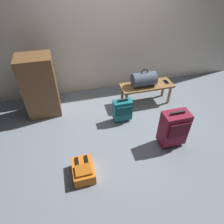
{
  "coord_description": "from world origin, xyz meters",
  "views": [
    {
      "loc": [
        -0.94,
        -2.12,
        2.35
      ],
      "look_at": [
        -0.29,
        0.36,
        0.25
      ],
      "focal_mm": 31.46,
      "sensor_mm": 36.0,
      "label": 1
    }
  ],
  "objects_px": {
    "duffel_bag_slate": "(144,79)",
    "suitcase_upright_burgundy": "(174,128)",
    "cell_phone": "(166,82)",
    "bench": "(147,88)",
    "suitcase_small_teal": "(123,110)",
    "backpack_orange": "(83,170)",
    "side_cabinet": "(40,87)"
  },
  "relations": [
    {
      "from": "backpack_orange",
      "to": "side_cabinet",
      "type": "distance_m",
      "value": 1.68
    },
    {
      "from": "duffel_bag_slate",
      "to": "side_cabinet",
      "type": "relative_size",
      "value": 0.4
    },
    {
      "from": "suitcase_upright_burgundy",
      "to": "side_cabinet",
      "type": "xyz_separation_m",
      "value": [
        -1.88,
        1.32,
        0.22
      ]
    },
    {
      "from": "duffel_bag_slate",
      "to": "side_cabinet",
      "type": "distance_m",
      "value": 1.85
    },
    {
      "from": "duffel_bag_slate",
      "to": "cell_phone",
      "type": "relative_size",
      "value": 3.06
    },
    {
      "from": "suitcase_upright_burgundy",
      "to": "backpack_orange",
      "type": "xyz_separation_m",
      "value": [
        -1.4,
        -0.22,
        -0.23
      ]
    },
    {
      "from": "suitcase_upright_burgundy",
      "to": "side_cabinet",
      "type": "bearing_deg",
      "value": 144.99
    },
    {
      "from": "bench",
      "to": "cell_phone",
      "type": "bearing_deg",
      "value": 0.2
    },
    {
      "from": "duffel_bag_slate",
      "to": "suitcase_upright_burgundy",
      "type": "relative_size",
      "value": 0.69
    },
    {
      "from": "duffel_bag_slate",
      "to": "backpack_orange",
      "type": "relative_size",
      "value": 1.16
    },
    {
      "from": "backpack_orange",
      "to": "side_cabinet",
      "type": "bearing_deg",
      "value": 107.46
    },
    {
      "from": "bench",
      "to": "suitcase_upright_burgundy",
      "type": "relative_size",
      "value": 1.57
    },
    {
      "from": "cell_phone",
      "to": "backpack_orange",
      "type": "distance_m",
      "value": 2.28
    },
    {
      "from": "bench",
      "to": "side_cabinet",
      "type": "distance_m",
      "value": 1.93
    },
    {
      "from": "backpack_orange",
      "to": "suitcase_upright_burgundy",
      "type": "bearing_deg",
      "value": 8.84
    },
    {
      "from": "cell_phone",
      "to": "side_cabinet",
      "type": "relative_size",
      "value": 0.13
    },
    {
      "from": "duffel_bag_slate",
      "to": "suitcase_small_teal",
      "type": "bearing_deg",
      "value": -142.56
    },
    {
      "from": "bench",
      "to": "suitcase_upright_burgundy",
      "type": "height_order",
      "value": "suitcase_upright_burgundy"
    },
    {
      "from": "suitcase_small_teal",
      "to": "side_cabinet",
      "type": "relative_size",
      "value": 0.42
    },
    {
      "from": "suitcase_upright_burgundy",
      "to": "side_cabinet",
      "type": "height_order",
      "value": "side_cabinet"
    },
    {
      "from": "suitcase_small_teal",
      "to": "suitcase_upright_burgundy",
      "type": "bearing_deg",
      "value": -51.36
    },
    {
      "from": "cell_phone",
      "to": "side_cabinet",
      "type": "xyz_separation_m",
      "value": [
        -2.31,
        0.2,
        0.14
      ]
    },
    {
      "from": "duffel_bag_slate",
      "to": "suitcase_small_teal",
      "type": "distance_m",
      "value": 0.72
    },
    {
      "from": "backpack_orange",
      "to": "bench",
      "type": "bearing_deg",
      "value": 43.0
    },
    {
      "from": "duffel_bag_slate",
      "to": "suitcase_upright_burgundy",
      "type": "height_order",
      "value": "duffel_bag_slate"
    },
    {
      "from": "suitcase_upright_burgundy",
      "to": "suitcase_small_teal",
      "type": "xyz_separation_m",
      "value": [
        -0.57,
        0.71,
        -0.09
      ]
    },
    {
      "from": "cell_phone",
      "to": "bench",
      "type": "bearing_deg",
      "value": -179.8
    },
    {
      "from": "duffel_bag_slate",
      "to": "side_cabinet",
      "type": "xyz_separation_m",
      "value": [
        -1.84,
        0.21,
        0.01
      ]
    },
    {
      "from": "suitcase_small_teal",
      "to": "backpack_orange",
      "type": "bearing_deg",
      "value": -131.68
    },
    {
      "from": "cell_phone",
      "to": "suitcase_upright_burgundy",
      "type": "xyz_separation_m",
      "value": [
        -0.42,
        -1.12,
        -0.09
      ]
    },
    {
      "from": "suitcase_upright_burgundy",
      "to": "suitcase_small_teal",
      "type": "height_order",
      "value": "suitcase_upright_burgundy"
    },
    {
      "from": "suitcase_small_teal",
      "to": "side_cabinet",
      "type": "height_order",
      "value": "side_cabinet"
    }
  ]
}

